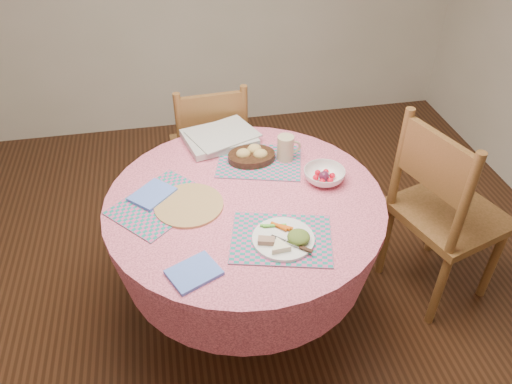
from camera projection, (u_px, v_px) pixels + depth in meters
ground at (247, 308)px, 2.66m from camera, size 4.00×4.00×0.00m
dining_table at (245, 231)px, 2.32m from camera, size 1.24×1.24×0.75m
chair_right at (443, 210)px, 2.44m from camera, size 0.59×0.61×1.06m
chair_back at (211, 149)px, 2.98m from camera, size 0.46×0.44×0.95m
placemat_front at (281, 239)px, 1.99m from camera, size 0.46×0.39×0.01m
placemat_left at (161, 204)px, 2.17m from camera, size 0.50×0.49×0.01m
placemat_back at (260, 161)px, 2.42m from camera, size 0.47×0.40×0.01m
wicker_trivet at (189, 205)px, 2.15m from camera, size 0.30×0.30×0.01m
napkin_near at (194, 273)px, 1.84m from camera, size 0.22×0.20×0.01m
napkin_far at (152, 194)px, 2.20m from camera, size 0.23×0.23×0.01m
dinner_plate at (286, 238)px, 1.97m from camera, size 0.25×0.25×0.05m
bread_bowl at (252, 155)px, 2.41m from camera, size 0.23×0.23×0.08m
latte_mug at (286, 148)px, 2.40m from camera, size 0.12×0.08×0.12m
fruit_bowl at (324, 176)px, 2.28m from camera, size 0.25×0.25×0.06m
newspaper_stack at (220, 137)px, 2.55m from camera, size 0.41×0.35×0.04m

